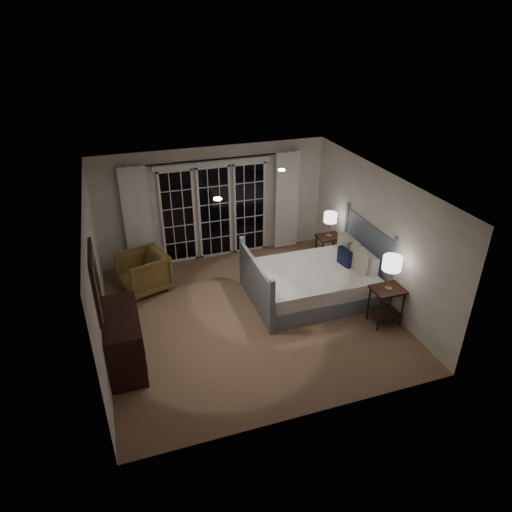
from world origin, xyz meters
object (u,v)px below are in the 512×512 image
object	(u,v)px
lamp_left	(392,264)
dresser	(124,340)
armchair	(144,272)
bed	(315,280)
nightstand_left	(386,300)
nightstand_right	(328,245)
lamp_right	(330,218)

from	to	relation	value
lamp_left	dresser	world-z (taller)	lamp_left
lamp_left	dresser	xyz separation A→B (m)	(-4.44, 0.34, -0.75)
armchair	lamp_left	bearing A→B (deg)	39.99
dresser	bed	bearing A→B (deg)	13.16
armchair	nightstand_left	bearing A→B (deg)	39.99
lamp_left	armchair	size ratio (longest dim) A/B	0.71
lamp_left	armchair	bearing A→B (deg)	147.62
bed	nightstand_right	bearing A→B (deg)	53.72
dresser	nightstand_left	bearing A→B (deg)	-4.36
dresser	lamp_left	bearing A→B (deg)	-4.36
nightstand_left	lamp_left	bearing A→B (deg)	0.00
nightstand_left	lamp_right	bearing A→B (deg)	89.43
nightstand_left	armchair	bearing A→B (deg)	147.62
nightstand_left	dresser	world-z (taller)	dresser
nightstand_left	lamp_right	size ratio (longest dim) A/B	1.32
lamp_left	bed	bearing A→B (deg)	123.84
bed	lamp_right	xyz separation A→B (m)	(0.82, 1.12, 0.74)
lamp_left	armchair	distance (m)	4.70
bed	armchair	distance (m)	3.37
nightstand_right	lamp_right	distance (m)	0.65
nightstand_left	armchair	distance (m)	4.63
lamp_right	dresser	distance (m)	4.92
bed	nightstand_right	xyz separation A→B (m)	(0.82, 1.12, 0.09)
armchair	lamp_right	bearing A→B (deg)	69.86
lamp_right	nightstand_left	bearing A→B (deg)	-90.57
lamp_right	armchair	world-z (taller)	lamp_right
bed	nightstand_left	xyz separation A→B (m)	(0.80, -1.19, 0.13)
nightstand_right	dresser	bearing A→B (deg)	-156.18
bed	nightstand_left	distance (m)	1.44
nightstand_left	dresser	size ratio (longest dim) A/B	0.55
nightstand_right	lamp_left	size ratio (longest dim) A/B	1.06
nightstand_right	lamp_left	bearing A→B (deg)	-90.57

